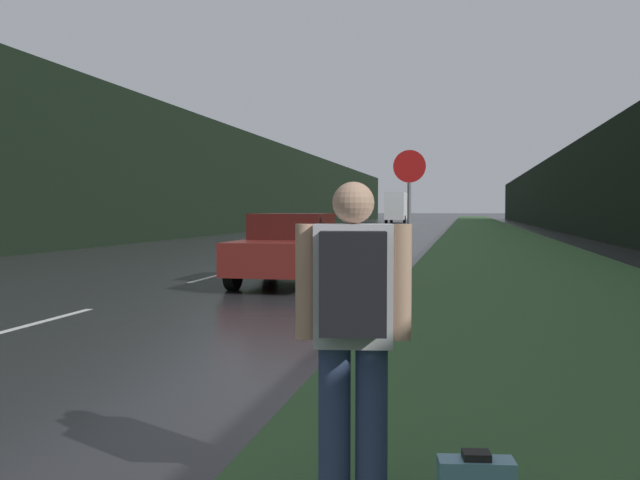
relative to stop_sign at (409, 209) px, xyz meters
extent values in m
cube|color=#33562D|center=(2.61, 27.74, -1.60)|extent=(6.00, 240.00, 0.02)
cube|color=silver|center=(-4.86, -4.37, -1.61)|extent=(0.12, 3.00, 0.01)
cube|color=silver|center=(-4.86, 2.63, -1.61)|extent=(0.12, 3.00, 0.01)
cube|color=silver|center=(-4.86, 9.63, -1.61)|extent=(0.12, 3.00, 0.01)
cube|color=silver|center=(-4.86, 16.63, -1.61)|extent=(0.12, 3.00, 0.01)
cube|color=black|center=(-15.33, 37.74, 1.99)|extent=(2.00, 140.00, 7.19)
cube|color=black|center=(8.61, 37.74, 1.32)|extent=(2.00, 140.00, 5.85)
cylinder|color=slate|center=(0.00, 0.00, -0.56)|extent=(0.07, 0.07, 2.10)
cylinder|color=#B71414|center=(0.00, 0.00, 0.79)|extent=(0.60, 0.02, 0.60)
cylinder|color=navy|center=(0.36, -9.18, -1.17)|extent=(0.17, 0.17, 0.89)
cylinder|color=navy|center=(0.56, -9.15, -1.17)|extent=(0.17, 0.17, 0.89)
cube|color=silver|center=(0.46, -9.16, -0.41)|extent=(0.44, 0.29, 0.64)
sphere|color=tan|center=(0.46, -9.16, 0.02)|extent=(0.22, 0.22, 0.22)
cylinder|color=tan|center=(0.21, -9.20, -0.39)|extent=(0.10, 0.10, 0.60)
cylinder|color=tan|center=(0.71, -9.13, -0.39)|extent=(0.10, 0.10, 0.60)
cube|color=black|center=(0.49, -9.37, -0.37)|extent=(0.35, 0.23, 0.51)
cube|color=black|center=(1.10, -9.04, -1.30)|extent=(0.16, 0.13, 0.04)
cube|color=maroon|center=(-2.63, 1.33, -0.96)|extent=(1.77, 4.14, 0.66)
cube|color=#40120F|center=(-2.63, 1.54, -0.36)|extent=(1.50, 1.86, 0.54)
cylinder|color=black|center=(-1.79, 0.05, -1.26)|extent=(0.20, 0.71, 0.71)
cylinder|color=black|center=(-3.47, 0.05, -1.26)|extent=(0.20, 0.71, 0.71)
cylinder|color=black|center=(-1.79, 2.61, -1.26)|extent=(0.20, 0.71, 0.71)
cylinder|color=black|center=(-3.47, 2.61, -1.26)|extent=(0.20, 0.71, 0.71)
cube|color=gray|center=(-7.10, 73.11, 0.00)|extent=(2.16, 2.35, 2.42)
cube|color=silver|center=(-7.10, 68.71, 0.41)|extent=(2.27, 6.46, 3.22)
cylinder|color=black|center=(-8.18, 72.88, -1.16)|extent=(0.28, 0.90, 0.90)
cylinder|color=black|center=(-6.02, 72.88, -1.16)|extent=(0.28, 0.90, 0.90)
cylinder|color=black|center=(-8.18, 67.09, -1.16)|extent=(0.28, 0.90, 0.90)
cylinder|color=black|center=(-6.02, 67.09, -1.16)|extent=(0.28, 0.90, 0.90)
camera|label=1|loc=(1.03, -12.63, -0.01)|focal=38.00mm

